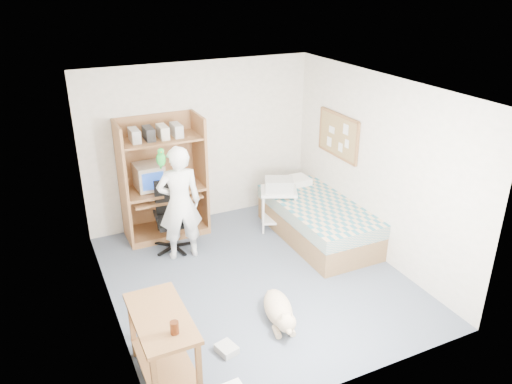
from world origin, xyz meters
The scene contains 20 objects.
floor centered at (0.00, 0.00, 0.00)m, with size 4.00×4.00×0.00m, color #4B5666.
wall_back centered at (0.00, 2.00, 1.25)m, with size 3.60×0.02×2.50m, color beige.
wall_right centered at (1.80, 0.00, 1.25)m, with size 0.02×4.00×2.50m, color beige.
wall_left centered at (-1.80, 0.00, 1.25)m, with size 0.02×4.00×2.50m, color beige.
ceiling centered at (0.00, 0.00, 2.50)m, with size 3.60×4.00×0.02m, color white.
computer_hutch centered at (-0.70, 1.74, 0.82)m, with size 1.20×0.63×1.80m.
bed centered at (1.30, 0.62, 0.29)m, with size 1.02×2.02×0.66m.
side_desk centered at (-1.55, -1.20, 0.49)m, with size 0.50×1.00×0.75m.
corkboard centered at (1.77, 0.90, 1.45)m, with size 0.04×0.94×0.66m.
office_chair centered at (-0.73, 1.26, 0.35)m, with size 0.55×0.55×0.98m.
person centered at (-0.69, 0.96, 0.81)m, with size 0.59×0.39×1.62m, color white.
parrot centered at (-0.89, 0.97, 1.48)m, with size 0.12×0.21×0.33m.
dog centered at (-0.14, -0.91, 0.15)m, with size 0.44×0.93×0.35m.
printer_cart centered at (0.91, 1.12, 0.43)m, with size 0.67×0.62×0.65m.
printer centered at (0.91, 1.12, 0.74)m, with size 0.42×0.32×0.18m, color #ABABA6.
crt_monitor centered at (-0.89, 1.75, 0.95)m, with size 0.40×0.43×0.37m.
keyboard centered at (-0.74, 1.58, 0.67)m, with size 0.45×0.16×0.03m, color beige.
pencil_cup centered at (-0.33, 1.65, 0.82)m, with size 0.08×0.08×0.12m, color gold.
drink_glass centered at (-1.50, -1.49, 0.81)m, with size 0.08×0.08×0.12m, color #421C0A.
floor_box_b centered at (-0.87, -1.12, 0.04)m, with size 0.18×0.22×0.08m, color #B2B2AD.
Camera 1 is at (-2.36, -4.97, 3.67)m, focal length 35.00 mm.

